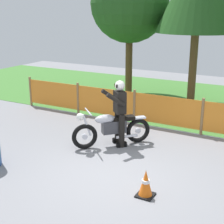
# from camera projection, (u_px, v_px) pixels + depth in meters

# --- Properties ---
(ground) EXTENTS (24.00, 24.00, 0.02)m
(ground) POSITION_uv_depth(u_px,v_px,m) (115.00, 172.00, 7.25)
(ground) COLOR gray
(grass_verge) EXTENTS (24.00, 6.74, 0.01)m
(grass_verge) POSITION_uv_depth(u_px,v_px,m) (197.00, 102.00, 12.72)
(grass_verge) COLOR #427A33
(grass_verge) RESTS_ON ground
(barrier_fence) EXTENTS (10.40, 0.08, 1.05)m
(barrier_fence) POSITION_uv_depth(u_px,v_px,m) (167.00, 111.00, 9.74)
(barrier_fence) COLOR olive
(barrier_fence) RESTS_ON ground
(tree_leftmost) EXTENTS (3.06, 3.06, 5.11)m
(tree_leftmost) POSITION_uv_depth(u_px,v_px,m) (130.00, 4.00, 13.01)
(tree_leftmost) COLOR brown
(tree_leftmost) RESTS_ON ground
(motorcycle_lead) EXTENTS (1.52, 1.58, 0.98)m
(motorcycle_lead) POSITION_uv_depth(u_px,v_px,m) (112.00, 128.00, 8.52)
(motorcycle_lead) COLOR black
(motorcycle_lead) RESTS_ON ground
(rider_lead) EXTENTS (0.73, 0.73, 1.69)m
(rider_lead) POSITION_uv_depth(u_px,v_px,m) (119.00, 111.00, 8.45)
(rider_lead) COLOR black
(rider_lead) RESTS_ON ground
(traffic_cone) EXTENTS (0.32, 0.32, 0.53)m
(traffic_cone) POSITION_uv_depth(u_px,v_px,m) (146.00, 183.00, 6.24)
(traffic_cone) COLOR black
(traffic_cone) RESTS_ON ground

